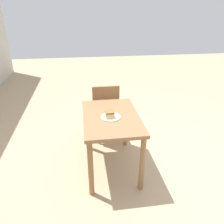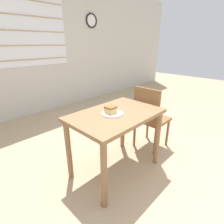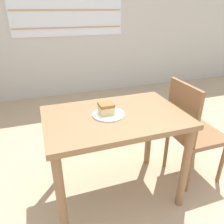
{
  "view_description": "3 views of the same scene",
  "coord_description": "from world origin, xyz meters",
  "px_view_note": "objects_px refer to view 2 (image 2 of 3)",
  "views": [
    {
      "loc": [
        -2.44,
        0.79,
        1.93
      ],
      "look_at": [
        -0.15,
        0.46,
        0.82
      ],
      "focal_mm": 35.0,
      "sensor_mm": 36.0,
      "label": 1
    },
    {
      "loc": [
        -1.42,
        -0.73,
        1.47
      ],
      "look_at": [
        -0.2,
        0.45,
        0.79
      ],
      "focal_mm": 28.0,
      "sensor_mm": 36.0,
      "label": 2
    },
    {
      "loc": [
        -0.6,
        -0.86,
        1.46
      ],
      "look_at": [
        -0.14,
        0.48,
        0.78
      ],
      "focal_mm": 35.0,
      "sensor_mm": 36.0,
      "label": 3
    }
  ],
  "objects_px": {
    "plate": "(112,113)",
    "cake_slice": "(111,110)",
    "chair_near_window": "(150,116)",
    "dining_table_near": "(116,123)"
  },
  "relations": [
    {
      "from": "chair_near_window",
      "to": "dining_table_near",
      "type": "bearing_deg",
      "value": 89.44
    },
    {
      "from": "chair_near_window",
      "to": "cake_slice",
      "type": "relative_size",
      "value": 9.08
    },
    {
      "from": "dining_table_near",
      "to": "chair_near_window",
      "type": "relative_size",
      "value": 1.1
    },
    {
      "from": "chair_near_window",
      "to": "plate",
      "type": "height_order",
      "value": "chair_near_window"
    },
    {
      "from": "chair_near_window",
      "to": "cake_slice",
      "type": "xyz_separation_m",
      "value": [
        -0.76,
        0.03,
        0.3
      ]
    },
    {
      "from": "chair_near_window",
      "to": "plate",
      "type": "distance_m",
      "value": 0.79
    },
    {
      "from": "plate",
      "to": "cake_slice",
      "type": "distance_m",
      "value": 0.05
    },
    {
      "from": "plate",
      "to": "cake_slice",
      "type": "xyz_separation_m",
      "value": [
        -0.01,
        0.01,
        0.04
      ]
    },
    {
      "from": "dining_table_near",
      "to": "chair_near_window",
      "type": "distance_m",
      "value": 0.71
    },
    {
      "from": "dining_table_near",
      "to": "chair_near_window",
      "type": "bearing_deg",
      "value": -0.56
    }
  ]
}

